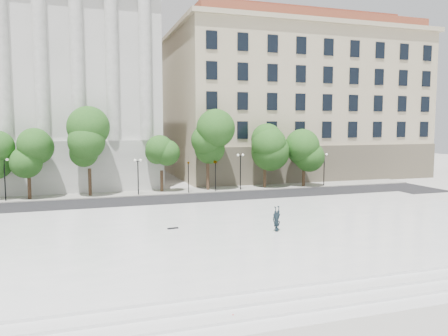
% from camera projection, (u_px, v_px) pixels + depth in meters
% --- Properties ---
extents(ground, '(160.00, 160.00, 0.00)m').
position_uv_depth(ground, '(265.00, 245.00, 28.26)').
color(ground, beige).
rests_on(ground, ground).
extents(plaza, '(44.00, 22.00, 0.45)m').
position_uv_depth(plaza, '(248.00, 231.00, 31.08)').
color(plaza, white).
rests_on(plaza, ground).
extents(street, '(60.00, 8.00, 0.02)m').
position_uv_depth(street, '(196.00, 200.00, 45.31)').
color(street, black).
rests_on(street, ground).
extents(far_sidewalk, '(60.00, 4.00, 0.12)m').
position_uv_depth(far_sidewalk, '(184.00, 191.00, 50.98)').
color(far_sidewalk, '#9F9D93').
rests_on(far_sidewalk, ground).
extents(building_west, '(31.50, 27.65, 25.60)m').
position_uv_depth(building_west, '(35.00, 86.00, 58.33)').
color(building_west, silver).
rests_on(building_west, ground).
extents(building_east, '(36.00, 26.15, 23.00)m').
position_uv_depth(building_east, '(285.00, 104.00, 70.11)').
color(building_east, '#C0AF92').
rests_on(building_east, ground).
extents(traffic_light_west, '(0.66, 1.57, 4.12)m').
position_uv_depth(traffic_light_west, '(188.00, 162.00, 49.07)').
color(traffic_light_west, black).
rests_on(traffic_light_west, ground).
extents(traffic_light_east, '(0.88, 1.84, 4.23)m').
position_uv_depth(traffic_light_east, '(216.00, 160.00, 50.04)').
color(traffic_light_east, black).
rests_on(traffic_light_east, ground).
extents(person_lying, '(1.06, 1.86, 0.48)m').
position_uv_depth(person_lying, '(277.00, 228.00, 30.08)').
color(person_lying, black).
rests_on(person_lying, plaza).
extents(skateboard, '(0.79, 0.27, 0.08)m').
position_uv_depth(skateboard, '(173.00, 228.00, 30.85)').
color(skateboard, black).
rests_on(skateboard, plaza).
extents(plaza_steps, '(44.00, 3.00, 0.30)m').
position_uv_depth(plaza_steps, '(342.00, 294.00, 19.81)').
color(plaza_steps, white).
rests_on(plaza_steps, ground).
extents(street_trees, '(38.59, 4.82, 8.08)m').
position_uv_depth(street_trees, '(180.00, 148.00, 49.80)').
color(street_trees, '#382619').
rests_on(street_trees, ground).
extents(lamp_posts, '(37.26, 0.28, 4.44)m').
position_uv_depth(lamp_posts, '(186.00, 168.00, 49.36)').
color(lamp_posts, black).
rests_on(lamp_posts, ground).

